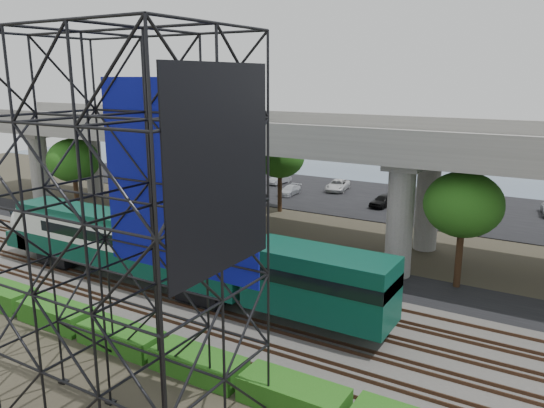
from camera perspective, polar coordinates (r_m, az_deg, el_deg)
The scene contains 13 objects.
ground at distance 32.45m, azimuth -11.53°, elevation -11.19°, with size 140.00×140.00×0.00m, color #474233.
ballast_bed at distance 33.77m, azimuth -9.23°, elevation -9.89°, with size 90.00×12.00×0.20m, color slate.
service_road at distance 40.18m, azimuth -1.41°, elevation -5.92°, with size 90.00×5.00×0.08m, color black.
parking_lot at distance 60.59m, azimuth 10.53°, elevation 0.56°, with size 90.00×18.00×0.08m, color black.
harbor_water at distance 81.23m, azimuth 16.00°, elevation 3.53°, with size 140.00×40.00×0.03m, color #40536A.
rail_tracks at distance 33.70m, azimuth -9.24°, elevation -9.60°, with size 90.00×9.52×0.16m.
commuter_train at distance 34.57m, azimuth -12.98°, elevation -4.57°, with size 29.30×3.06×4.30m.
overpass at distance 43.38m, azimuth 1.40°, elevation 6.64°, with size 80.00×12.00×12.40m.
scaffold_tower at distance 20.71m, azimuth -15.51°, elevation -3.68°, with size 9.36×6.36×15.00m.
hedge_strip at distance 28.85m, azimuth -15.94°, elevation -13.51°, with size 34.60×1.80×1.20m.
trees at distance 45.85m, azimuth -2.61°, elevation 3.67°, with size 40.94×16.94×7.69m.
suv at distance 40.75m, azimuth -5.08°, elevation -4.72°, with size 2.04×4.43×1.23m, color black.
parked_cars at distance 60.01m, azimuth 10.96°, elevation 1.05°, with size 38.20×9.59×1.32m.
Camera 1 is at (20.25, -21.51, 13.44)m, focal length 35.00 mm.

